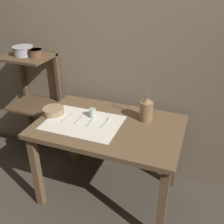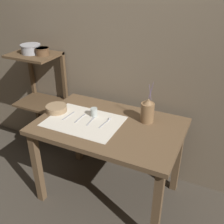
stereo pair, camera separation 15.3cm
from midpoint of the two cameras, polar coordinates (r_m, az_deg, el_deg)
The scene contains 14 objects.
ground_plane at distance 2.62m, azimuth 1.17°, elevation -17.20°, with size 12.00×12.00×0.00m, color #473F35.
stone_wall_back at distance 2.38m, azimuth 6.48°, elevation 11.97°, with size 7.00×0.06×2.40m.
wooden_table at distance 2.19m, azimuth 1.34°, elevation -5.06°, with size 1.19×0.77×0.77m.
wooden_shelf_unit at distance 2.80m, azimuth -13.64°, elevation 5.42°, with size 0.46×0.36×1.17m.
linen_cloth at distance 2.18m, azimuth -4.16°, elevation -2.06°, with size 0.61×0.44×0.00m.
pitcher_with_flowers at distance 2.16m, azimuth 9.74°, elevation 0.14°, with size 0.11×0.11×0.35m.
wooden_bowl at distance 2.35m, azimuth -10.24°, elevation 0.69°, with size 0.18×0.18×0.05m.
glass_tumbler_near at distance 2.23m, azimuth -1.99°, elevation -0.07°, with size 0.06×0.06×0.07m.
fork_outer at distance 2.26m, azimuth -7.57°, elevation -0.85°, with size 0.03×0.16×0.00m.
knife_center at distance 2.22m, azimuth -5.02°, elevation -1.38°, with size 0.01×0.16×0.00m.
spoon_outer at distance 2.21m, azimuth -2.04°, elevation -1.29°, with size 0.03×0.17×0.02m.
spoon_inner at distance 2.17m, azimuth 1.06°, elevation -1.92°, with size 0.03×0.17×0.02m.
metal_pot_large at distance 2.65m, azimuth -15.67°, elevation 13.14°, with size 0.19×0.19×0.09m.
metal_pot_small at distance 2.57m, azimuth -13.27°, elevation 12.76°, with size 0.13×0.13×0.07m.
Camera 2 is at (0.80, -1.64, 1.88)m, focal length 42.00 mm.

